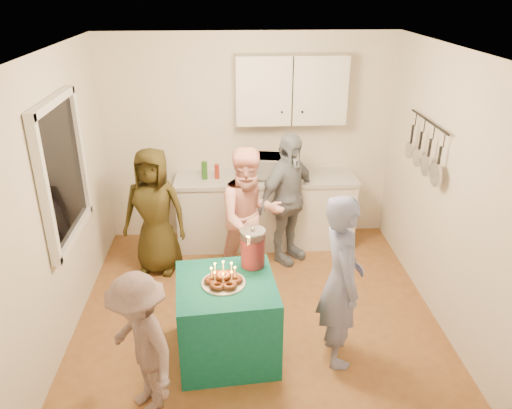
{
  "coord_description": "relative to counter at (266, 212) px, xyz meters",
  "views": [
    {
      "loc": [
        -0.25,
        -4.03,
        3.13
      ],
      "look_at": [
        0.0,
        0.35,
        1.15
      ],
      "focal_mm": 35.0,
      "sensor_mm": 36.0,
      "label": 1
    }
  ],
  "objects": [
    {
      "name": "floor",
      "position": [
        -0.2,
        -1.7,
        -0.43
      ],
      "size": [
        4.0,
        4.0,
        0.0
      ],
      "primitive_type": "plane",
      "color": "brown",
      "rests_on": "ground"
    },
    {
      "name": "ceiling",
      "position": [
        -0.2,
        -1.7,
        2.17
      ],
      "size": [
        4.0,
        4.0,
        0.0
      ],
      "primitive_type": "plane",
      "color": "white",
      "rests_on": "floor"
    },
    {
      "name": "back_wall",
      "position": [
        -0.2,
        0.3,
        0.87
      ],
      "size": [
        3.6,
        3.6,
        0.0
      ],
      "primitive_type": "plane",
      "color": "silver",
      "rests_on": "floor"
    },
    {
      "name": "left_wall",
      "position": [
        -2.0,
        -1.7,
        0.87
      ],
      "size": [
        4.0,
        4.0,
        0.0
      ],
      "primitive_type": "plane",
      "color": "silver",
      "rests_on": "floor"
    },
    {
      "name": "right_wall",
      "position": [
        1.6,
        -1.7,
        0.87
      ],
      "size": [
        4.0,
        4.0,
        0.0
      ],
      "primitive_type": "plane",
      "color": "silver",
      "rests_on": "floor"
    },
    {
      "name": "window_night",
      "position": [
        -1.97,
        -1.4,
        1.12
      ],
      "size": [
        0.04,
        1.0,
        1.2
      ],
      "primitive_type": "cube",
      "color": "black",
      "rests_on": "left_wall"
    },
    {
      "name": "counter",
      "position": [
        0.0,
        0.0,
        0.0
      ],
      "size": [
        2.2,
        0.58,
        0.86
      ],
      "primitive_type": "cube",
      "color": "white",
      "rests_on": "floor"
    },
    {
      "name": "countertop",
      "position": [
        0.0,
        -0.0,
        0.46
      ],
      "size": [
        2.24,
        0.62,
        0.05
      ],
      "primitive_type": "cube",
      "color": "beige",
      "rests_on": "counter"
    },
    {
      "name": "upper_cabinet",
      "position": [
        0.3,
        0.15,
        1.52
      ],
      "size": [
        1.3,
        0.3,
        0.8
      ],
      "primitive_type": "cube",
      "color": "white",
      "rests_on": "back_wall"
    },
    {
      "name": "pot_rack",
      "position": [
        1.52,
        -1.0,
        1.17
      ],
      "size": [
        0.12,
        1.0,
        0.6
      ],
      "primitive_type": "cube",
      "color": "black",
      "rests_on": "right_wall"
    },
    {
      "name": "microwave",
      "position": [
        -0.07,
        0.0,
        0.62
      ],
      "size": [
        0.56,
        0.43,
        0.28
      ],
      "primitive_type": "imported",
      "rotation": [
        0.0,
        0.0,
        -0.18
      ],
      "color": "white",
      "rests_on": "countertop"
    },
    {
      "name": "party_table",
      "position": [
        -0.5,
        -2.1,
        -0.05
      ],
      "size": [
        0.92,
        0.92,
        0.76
      ],
      "primitive_type": "cube",
      "rotation": [
        0.0,
        0.0,
        0.09
      ],
      "color": "#0E5E4F",
      "rests_on": "floor"
    },
    {
      "name": "donut_cake",
      "position": [
        -0.52,
        -2.11,
        0.42
      ],
      "size": [
        0.38,
        0.38,
        0.18
      ],
      "primitive_type": null,
      "color": "#381C0C",
      "rests_on": "party_table"
    },
    {
      "name": "punch_jar",
      "position": [
        -0.26,
        -1.83,
        0.5
      ],
      "size": [
        0.22,
        0.22,
        0.34
      ],
      "primitive_type": "cylinder",
      "color": "red",
      "rests_on": "party_table"
    },
    {
      "name": "man_birthday",
      "position": [
        0.48,
        -2.19,
        0.36
      ],
      "size": [
        0.4,
        0.59,
        1.58
      ],
      "primitive_type": "imported",
      "rotation": [
        0.0,
        0.0,
        1.6
      ],
      "color": "#7C85B5",
      "rests_on": "floor"
    },
    {
      "name": "woman_back_left",
      "position": [
        -1.3,
        -0.58,
        0.31
      ],
      "size": [
        0.8,
        0.6,
        1.49
      ],
      "primitive_type": "imported",
      "rotation": [
        0.0,
        0.0,
        -0.19
      ],
      "color": "brown",
      "rests_on": "floor"
    },
    {
      "name": "woman_back_center",
      "position": [
        -0.24,
        -0.9,
        0.36
      ],
      "size": [
        0.91,
        0.8,
        1.58
      ],
      "primitive_type": "imported",
      "rotation": [
        0.0,
        0.0,
        0.3
      ],
      "color": "pink",
      "rests_on": "floor"
    },
    {
      "name": "woman_back_right",
      "position": [
        0.22,
        -0.44,
        0.36
      ],
      "size": [
        0.95,
        0.91,
        1.58
      ],
      "primitive_type": "imported",
      "rotation": [
        0.0,
        0.0,
        0.74
      ],
      "color": "#0F1D34",
      "rests_on": "floor"
    },
    {
      "name": "child_near_left",
      "position": [
        -1.15,
        -2.69,
        0.18
      ],
      "size": [
        0.84,
        0.9,
        1.22
      ],
      "primitive_type": "imported",
      "rotation": [
        0.0,
        0.0,
        -0.93
      ],
      "color": "#655151",
      "rests_on": "floor"
    }
  ]
}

